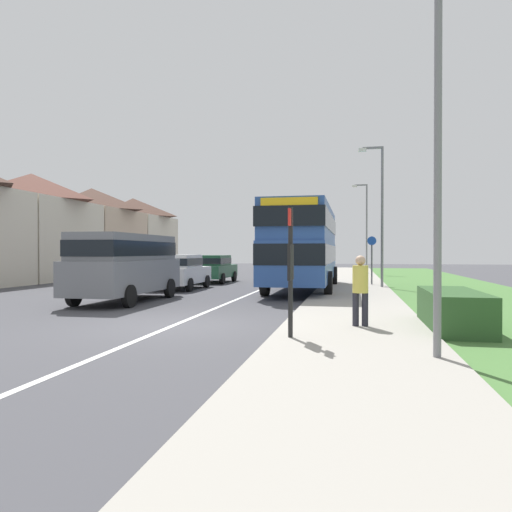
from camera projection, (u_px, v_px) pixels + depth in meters
name	position (u px, v px, depth m)	size (l,w,h in m)	color
ground_plane	(174.00, 325.00, 11.39)	(120.00, 120.00, 0.00)	#424247
lane_marking_centre	(247.00, 295.00, 19.24)	(0.14, 60.00, 0.01)	silver
pavement_near_side	(354.00, 301.00, 16.45)	(3.20, 68.00, 0.12)	#9E998E
grass_verge_seaward	(489.00, 304.00, 15.60)	(6.00, 68.00, 0.08)	#477538
roadside_hedge	(453.00, 312.00, 10.42)	(1.10, 3.13, 0.90)	#2D5128
double_decker_bus	(303.00, 243.00, 21.56)	(2.80, 10.09, 3.70)	#284C93
parked_van_grey	(126.00, 262.00, 16.84)	(2.11, 5.47, 2.35)	slate
parked_car_white	(180.00, 270.00, 22.35)	(1.97, 4.02, 1.61)	silver
parked_car_dark_green	(214.00, 267.00, 27.25)	(1.90, 4.21, 1.55)	#19472D
pedestrian_at_stop	(360.00, 287.00, 10.52)	(0.34, 0.34, 1.67)	#23232D
bus_stop_sign	(291.00, 263.00, 9.14)	(0.09, 0.52, 2.60)	black
cycle_route_sign	(372.00, 258.00, 23.97)	(0.44, 0.08, 2.52)	slate
street_lamp_near	(430.00, 105.00, 7.41)	(1.14, 0.20, 6.94)	slate
street_lamp_mid	(380.00, 206.00, 22.27)	(1.14, 0.20, 6.64)	slate
street_lamp_far	(365.00, 222.00, 36.32)	(1.14, 0.20, 6.86)	slate
house_terrace_far_side	(65.00, 229.00, 33.11)	(6.02, 27.84, 6.59)	beige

